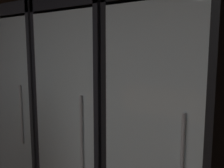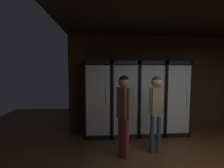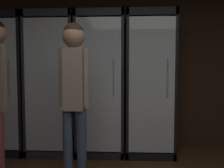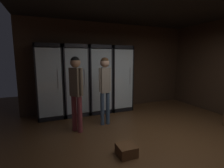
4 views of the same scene
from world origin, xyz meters
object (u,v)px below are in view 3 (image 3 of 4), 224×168
cooler_center (101,85)px  cooler_right (148,86)px  cooler_left (54,85)px  shopper_near (74,83)px  cooler_far_left (9,85)px

cooler_center → cooler_right: 0.71m
cooler_left → shopper_near: bearing=-63.0°
cooler_left → cooler_right: (1.42, -0.00, -0.01)m
cooler_far_left → shopper_near: cooler_far_left is taller
cooler_left → cooler_right: 1.42m
cooler_right → cooler_center: bearing=179.9°
shopper_near → cooler_center: bearing=81.5°
cooler_center → cooler_left: bearing=179.8°
cooler_center → shopper_near: size_ratio=1.21×
cooler_far_left → cooler_left: bearing=0.1°
cooler_far_left → cooler_right: (2.14, -0.00, -0.01)m
cooler_center → shopper_near: (-0.16, -1.08, 0.09)m
shopper_near → cooler_far_left: bearing=139.5°
cooler_right → shopper_near: size_ratio=1.21×
cooler_far_left → cooler_right: bearing=-0.0°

